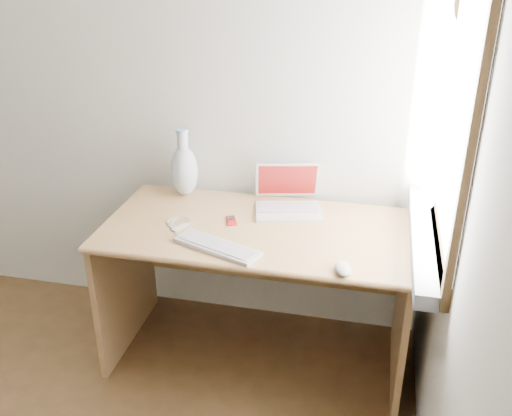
% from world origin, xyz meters
% --- Properties ---
extents(back_wall, '(3.50, 0.04, 2.60)m').
position_xyz_m(back_wall, '(0.00, 1.75, 1.30)').
color(back_wall, white).
rests_on(back_wall, floor).
extents(window, '(0.11, 0.99, 1.10)m').
position_xyz_m(window, '(1.72, 1.30, 1.28)').
color(window, white).
rests_on(window, right_wall).
extents(desk, '(1.35, 0.67, 0.71)m').
position_xyz_m(desk, '(0.99, 1.46, 0.51)').
color(desk, tan).
rests_on(desk, floor).
extents(laptop, '(0.34, 0.31, 0.20)m').
position_xyz_m(laptop, '(1.11, 1.59, 0.76)').
color(laptop, white).
rests_on(laptop, desk).
extents(external_keyboard, '(0.39, 0.24, 0.02)m').
position_xyz_m(external_keyboard, '(0.88, 1.16, 0.72)').
color(external_keyboard, white).
rests_on(external_keyboard, desk).
extents(mouse, '(0.09, 0.12, 0.04)m').
position_xyz_m(mouse, '(1.39, 1.08, 0.73)').
color(mouse, white).
rests_on(mouse, desk).
extents(ipod, '(0.07, 0.10, 0.01)m').
position_xyz_m(ipod, '(0.87, 1.41, 0.72)').
color(ipod, '#A1100B').
rests_on(ipod, desk).
extents(cable_coil, '(0.14, 0.14, 0.01)m').
position_xyz_m(cable_coil, '(0.65, 1.34, 0.71)').
color(cable_coil, white).
rests_on(cable_coil, desk).
extents(remote, '(0.07, 0.09, 0.01)m').
position_xyz_m(remote, '(0.67, 1.29, 0.71)').
color(remote, white).
rests_on(remote, desk).
extents(vase, '(0.13, 0.13, 0.34)m').
position_xyz_m(vase, '(0.57, 1.64, 0.85)').
color(vase, silver).
rests_on(vase, desk).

